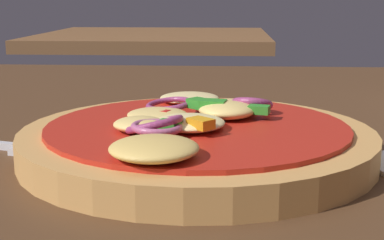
# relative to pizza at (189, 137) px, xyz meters

# --- Properties ---
(dining_table) EXTENTS (1.15, 1.00, 0.03)m
(dining_table) POSITION_rel_pizza_xyz_m (0.02, -0.00, -0.03)
(dining_table) COLOR #4C301C
(dining_table) RESTS_ON ground
(pizza) EXTENTS (0.24, 0.24, 0.04)m
(pizza) POSITION_rel_pizza_xyz_m (0.00, 0.00, 0.00)
(pizza) COLOR tan
(pizza) RESTS_ON dining_table
(background_table) EXTENTS (0.65, 0.61, 0.03)m
(background_table) POSITION_rel_pizza_xyz_m (-0.19, 1.27, -0.03)
(background_table) COLOR brown
(background_table) RESTS_ON ground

